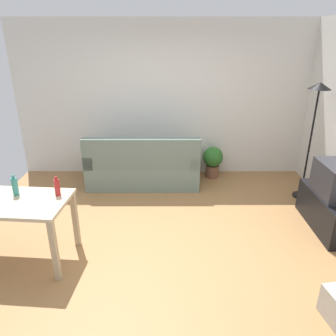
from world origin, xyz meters
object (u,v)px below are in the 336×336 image
tv_stand (328,211)px  tv (335,180)px  couch (143,168)px  desk (12,209)px  bottle_red (57,187)px  potted_plant (212,160)px  bottle_tall (14,186)px  torchiere_lamp (315,110)px

tv_stand → tv: size_ratio=1.83×
tv → couch: bearing=62.0°
tv_stand → couch: bearing=62.0°
desk → bottle_red: size_ratio=5.45×
potted_plant → bottle_tall: 3.40m
tv_stand → tv: tv is taller
bottle_red → desk: bearing=-164.8°
potted_plant → bottle_red: bearing=-132.6°
potted_plant → bottle_tall: (-2.52, -2.22, 0.54)m
tv_stand → potted_plant: 2.16m
tv_stand → desk: (-3.86, -0.66, 0.41)m
potted_plant → bottle_red: 3.07m
couch → tv: bearing=152.0°
couch → potted_plant: (1.24, 0.31, 0.02)m
tv_stand → tv: bearing=-90.0°
tv_stand → torchiere_lamp: bearing=0.0°
tv_stand → bottle_red: bottle_red is taller
desk → bottle_tall: (0.00, 0.13, 0.22)m
torchiere_lamp → desk: 4.24m
potted_plant → bottle_red: (-2.05, -2.22, 0.53)m
tv_stand → torchiere_lamp: 1.48m
bottle_tall → desk: bearing=-90.2°
bottle_red → tv: bearing=9.0°
couch → bottle_tall: (-1.28, -1.91, 0.56)m
torchiere_lamp → couch: bearing=169.7°
couch → desk: size_ratio=1.51×
tv_stand → potted_plant: size_ratio=1.93×
tv_stand → bottle_tall: size_ratio=4.51×
bottle_tall → bottle_red: bottle_tall is taller
tv_stand → bottle_tall: bearing=97.8°
torchiere_lamp → tv: bearing=-89.8°
desk → bottle_tall: bearing=94.4°
potted_plant → bottle_tall: bottle_tall is taller
torchiere_lamp → desk: bearing=-157.9°
tv_stand → tv: (0.00, -0.00, 0.46)m
desk → bottle_tall: 0.25m
tv_stand → torchiere_lamp: torchiere_lamp is taller
tv → desk: bearing=99.8°
bottle_red → potted_plant: bearing=47.4°
tv → torchiere_lamp: bearing=0.2°
torchiere_lamp → bottle_tall: bearing=-159.6°
desk → bottle_tall: size_ratio=5.14×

